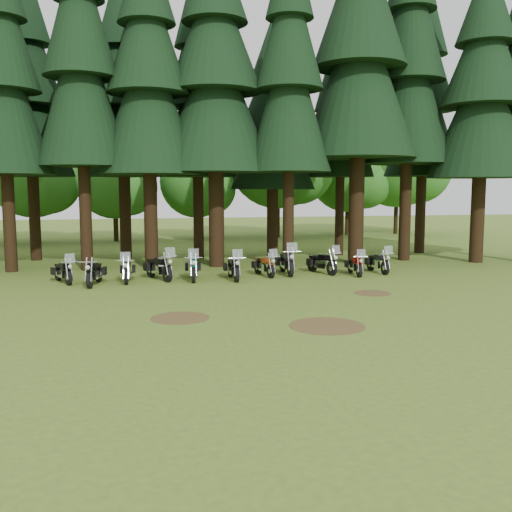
% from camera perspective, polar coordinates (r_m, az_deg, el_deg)
% --- Properties ---
extents(ground, '(120.00, 120.00, 0.00)m').
position_cam_1_polar(ground, '(20.02, 0.39, -4.54)').
color(ground, '#476324').
rests_on(ground, ground).
extents(pine_front_2, '(4.32, 4.32, 16.22)m').
position_cam_1_polar(pine_front_2, '(29.90, -24.12, 17.33)').
color(pine_front_2, black).
rests_on(pine_front_2, ground).
extents(pine_front_3, '(4.32, 4.32, 17.57)m').
position_cam_1_polar(pine_front_3, '(29.37, -17.21, 19.42)').
color(pine_front_3, black).
rests_on(pine_front_3, ground).
extents(pine_front_4, '(4.95, 4.95, 16.33)m').
position_cam_1_polar(pine_front_4, '(29.11, -10.79, 18.22)').
color(pine_front_4, black).
rests_on(pine_front_4, ground).
extents(pine_front_5, '(5.81, 5.81, 16.72)m').
position_cam_1_polar(pine_front_5, '(29.55, -4.10, 18.59)').
color(pine_front_5, black).
rests_on(pine_front_5, ground).
extents(pine_front_6, '(4.15, 4.15, 16.75)m').
position_cam_1_polar(pine_front_6, '(28.95, 3.35, 18.89)').
color(pine_front_6, black).
rests_on(pine_front_6, ground).
extents(pine_front_7, '(5.98, 5.98, 19.41)m').
position_cam_1_polar(pine_front_7, '(31.31, 10.34, 20.85)').
color(pine_front_7, black).
rests_on(pine_front_7, ground).
extents(pine_front_8, '(4.79, 4.79, 18.63)m').
position_cam_1_polar(pine_front_8, '(33.32, 15.13, 19.02)').
color(pine_front_8, black).
rests_on(pine_front_8, ground).
extents(pine_front_9, '(5.44, 5.44, 15.89)m').
position_cam_1_polar(pine_front_9, '(33.21, 21.80, 15.94)').
color(pine_front_9, black).
rests_on(pine_front_9, ground).
extents(pine_back_1, '(4.52, 4.52, 16.22)m').
position_cam_1_polar(pine_back_1, '(34.22, -21.80, 15.99)').
color(pine_back_1, black).
rests_on(pine_back_1, ground).
extents(pine_back_2, '(4.85, 4.85, 16.30)m').
position_cam_1_polar(pine_back_2, '(33.98, -13.28, 16.43)').
color(pine_back_2, black).
rests_on(pine_back_2, ground).
extents(pine_back_3, '(4.35, 4.35, 16.20)m').
position_cam_1_polar(pine_back_3, '(32.82, -5.93, 16.81)').
color(pine_back_3, black).
rests_on(pine_back_3, ground).
extents(pine_back_4, '(4.94, 4.94, 13.78)m').
position_cam_1_polar(pine_back_4, '(33.76, 1.70, 14.07)').
color(pine_back_4, black).
rests_on(pine_back_4, ground).
extents(pine_back_5, '(3.94, 3.94, 16.33)m').
position_cam_1_polar(pine_back_5, '(34.89, 8.56, 16.30)').
color(pine_back_5, black).
rests_on(pine_back_5, ground).
extents(pine_back_6, '(4.59, 4.59, 16.58)m').
position_cam_1_polar(pine_back_6, '(37.12, 16.50, 15.75)').
color(pine_back_6, black).
rests_on(pine_back_6, ground).
extents(decid_2, '(6.72, 6.53, 8.40)m').
position_cam_1_polar(decid_2, '(44.23, -21.12, 7.59)').
color(decid_2, black).
rests_on(decid_2, ground).
extents(decid_3, '(6.12, 5.95, 7.65)m').
position_cam_1_polar(decid_3, '(44.20, -13.60, 7.27)').
color(decid_3, black).
rests_on(decid_3, ground).
extents(decid_4, '(5.93, 5.76, 7.41)m').
position_cam_1_polar(decid_4, '(45.82, -5.64, 7.22)').
color(decid_4, black).
rests_on(decid_4, ground).
extents(decid_5, '(8.45, 8.21, 10.56)m').
position_cam_1_polar(decid_5, '(46.69, 2.74, 9.52)').
color(decid_5, black).
rests_on(decid_5, ground).
extents(decid_6, '(7.06, 6.86, 8.82)m').
position_cam_1_polar(decid_6, '(50.07, 9.61, 8.06)').
color(decid_6, black).
rests_on(decid_6, ground).
extents(decid_7, '(8.44, 8.20, 10.55)m').
position_cam_1_polar(decid_7, '(51.92, 14.45, 9.02)').
color(decid_7, black).
rests_on(decid_7, ground).
extents(dirt_patch_0, '(1.80, 1.80, 0.01)m').
position_cam_1_polar(dirt_patch_0, '(17.58, -7.61, -6.15)').
color(dirt_patch_0, '#4C3D1E').
rests_on(dirt_patch_0, ground).
extents(dirt_patch_1, '(1.40, 1.40, 0.01)m').
position_cam_1_polar(dirt_patch_1, '(21.97, 11.56, -3.66)').
color(dirt_patch_1, '#4C3D1E').
rests_on(dirt_patch_1, ground).
extents(dirt_patch_2, '(2.20, 2.20, 0.01)m').
position_cam_1_polar(dirt_patch_2, '(16.57, 7.13, -6.94)').
color(dirt_patch_2, '#4C3D1E').
rests_on(dirt_patch_2, ground).
extents(motorcycle_0, '(1.02, 2.06, 1.33)m').
position_cam_1_polar(motorcycle_0, '(25.14, -18.73, -1.57)').
color(motorcycle_0, black).
rests_on(motorcycle_0, ground).
extents(motorcycle_1, '(0.56, 2.26, 0.93)m').
position_cam_1_polar(motorcycle_1, '(24.21, -15.87, -1.71)').
color(motorcycle_1, black).
rests_on(motorcycle_1, ground).
extents(motorcycle_2, '(0.46, 2.21, 1.39)m').
position_cam_1_polar(motorcycle_2, '(24.71, -12.77, -1.47)').
color(motorcycle_2, black).
rests_on(motorcycle_2, ground).
extents(motorcycle_3, '(1.14, 2.33, 1.51)m').
position_cam_1_polar(motorcycle_3, '(25.01, -9.68, -1.22)').
color(motorcycle_3, black).
rests_on(motorcycle_3, ground).
extents(motorcycle_4, '(0.56, 2.36, 1.48)m').
position_cam_1_polar(motorcycle_4, '(24.73, -6.30, -1.27)').
color(motorcycle_4, black).
rests_on(motorcycle_4, ground).
extents(motorcycle_5, '(0.43, 2.27, 1.43)m').
position_cam_1_polar(motorcycle_5, '(24.73, -2.28, -1.27)').
color(motorcycle_5, black).
rests_on(motorcycle_5, ground).
extents(motorcycle_6, '(0.60, 2.12, 1.33)m').
position_cam_1_polar(motorcycle_6, '(25.75, 0.83, -1.03)').
color(motorcycle_6, black).
rests_on(motorcycle_6, ground).
extents(motorcycle_7, '(0.56, 2.52, 1.58)m').
position_cam_1_polar(motorcycle_7, '(26.29, 3.07, -0.70)').
color(motorcycle_7, black).
rests_on(motorcycle_7, ground).
extents(motorcycle_8, '(0.87, 2.23, 1.41)m').
position_cam_1_polar(motorcycle_8, '(26.67, 6.62, -0.75)').
color(motorcycle_8, black).
rests_on(motorcycle_8, ground).
extents(motorcycle_9, '(0.52, 2.05, 1.29)m').
position_cam_1_polar(motorcycle_9, '(26.40, 9.86, -0.97)').
color(motorcycle_9, black).
rests_on(motorcycle_9, ground).
extents(motorcycle_10, '(0.41, 2.17, 1.37)m').
position_cam_1_polar(motorcycle_10, '(27.37, 12.09, -0.69)').
color(motorcycle_10, black).
rests_on(motorcycle_10, ground).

